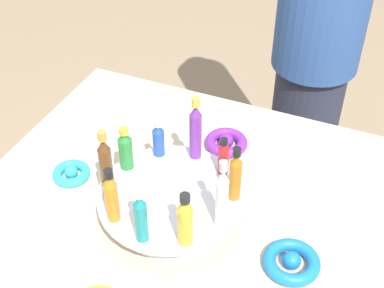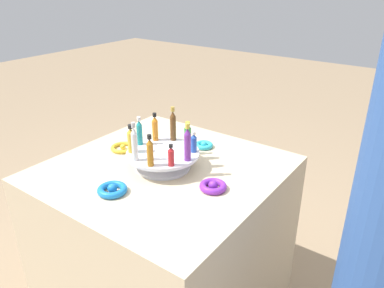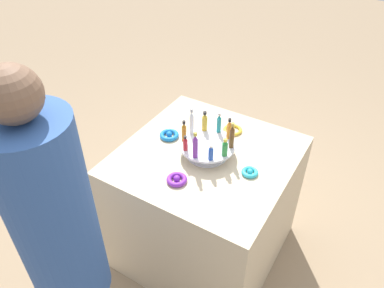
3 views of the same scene
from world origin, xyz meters
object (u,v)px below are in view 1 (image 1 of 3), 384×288
Objects in this scene: bottle_purple at (195,130)px; ribbon_bow_purple at (226,142)px; bottle_orange at (111,197)px; bottle_brown at (106,165)px; bottle_green at (125,150)px; display_stand at (172,203)px; ribbon_bow_blue at (291,262)px; bottle_amber at (235,176)px; bottle_red at (224,157)px; bottle_blue at (158,139)px; bottle_gold at (185,221)px; bottle_teal at (142,217)px; bottle_clear at (222,197)px; ribbon_bow_teal at (71,173)px; person_figure at (320,25)px.

bottle_purple is 1.48× the size of ribbon_bow_purple.
bottle_brown is at bearing 36.77° from bottle_orange.
bottle_purple is 1.23× the size of bottle_orange.
bottle_green is 0.14m from bottle_orange.
display_stand is 0.26m from ribbon_bow_blue.
bottle_green is (-0.00, 0.23, -0.01)m from bottle_amber.
bottle_amber is at bearing 65.58° from ribbon_bow_blue.
bottle_red is 0.14m from bottle_blue.
bottle_gold is 0.78× the size of bottle_purple.
bottle_amber reaches higher than bottle_teal.
bottle_clear reaches higher than ribbon_bow_purple.
bottle_teal reaches higher than ribbon_bow_teal.
ribbon_bow_teal is (-0.07, 0.18, -0.10)m from bottle_blue.
ribbon_bow_purple is (0.35, 0.05, -0.11)m from bottle_gold.
bottle_amber is at bearing -89.23° from bottle_green.
ribbon_bow_teal is at bearing 80.85° from bottle_clear.
bottle_purple is at bearing 0.77° from display_stand.
bottle_clear is 1.55× the size of bottle_green.
bottle_orange is at bearing -179.23° from bottle_blue.
bottle_gold reaches higher than bottle_red.
person_figure reaches higher than bottle_brown.
bottle_teal is 0.14m from bottle_clear.
bottle_blue is at bearing -6.16° from person_figure.
bottle_clear is 1.04× the size of bottle_brown.
bottle_brown is 1.37× the size of ribbon_bow_blue.
bottle_orange is 1.13× the size of ribbon_bow_blue.
bottle_purple is at bearing -53.23° from bottle_green.
bottle_purple reaches higher than bottle_orange.
ribbon_bow_purple is at bearing -25.38° from bottle_brown.
person_figure is (0.84, -0.36, 0.03)m from ribbon_bow_teal.
bottle_gold is at bearing -125.23° from bottle_green.
bottle_orange is at bearing 144.77° from bottle_red.
bottle_teal is at bearing 144.77° from bottle_amber.
bottle_teal is 0.20m from bottle_green.
display_stand is 0.14m from bottle_red.
bottle_amber is 1.48× the size of ribbon_bow_teal.
bottle_clear reaches higher than bottle_gold.
person_figure is at bearing 0.69° from bottle_clear.
bottle_purple is 0.30m from ribbon_bow_teal.
bottle_red is (0.20, 0.00, -0.01)m from bottle_gold.
bottle_amber is 0.23m from bottle_orange.
bottle_brown is 0.20m from ribbon_bow_teal.
bottle_red is 0.85× the size of ribbon_bow_purple.
ribbon_bow_purple is at bearing 39.71° from ribbon_bow_blue.
bottle_red is 0.58× the size of bottle_brown.
ribbon_bow_purple reaches higher than ribbon_bow_teal.
bottle_purple is 0.20m from bottle_brown.
bottle_amber reaches higher than bottle_red.
bottle_teal reaches higher than bottle_red.
display_stand is 0.18× the size of person_figure.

